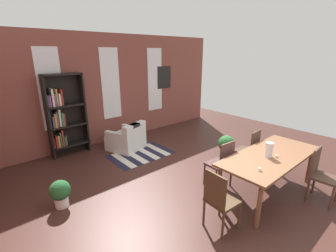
{
  "coord_description": "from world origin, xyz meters",
  "views": [
    {
      "loc": [
        -3.06,
        -2.1,
        2.5
      ],
      "look_at": [
        0.17,
        1.65,
        0.93
      ],
      "focal_mm": 24.79,
      "sensor_mm": 36.0,
      "label": 1
    }
  ],
  "objects_px": {
    "dining_table": "(270,159)",
    "dining_chair_far_right": "(249,149)",
    "dining_chair_head_left": "(219,199)",
    "dining_chair_near_right": "(321,173)",
    "dining_chair_far_left": "(222,163)",
    "vase_on_table": "(269,150)",
    "armchair_white": "(127,139)",
    "potted_plant_corner": "(60,192)",
    "potted_plant_by_shelf": "(226,145)",
    "bookshelf_tall": "(63,116)"
  },
  "relations": [
    {
      "from": "vase_on_table",
      "to": "dining_chair_head_left",
      "type": "height_order",
      "value": "vase_on_table"
    },
    {
      "from": "dining_chair_near_right",
      "to": "vase_on_table",
      "type": "bearing_deg",
      "value": 130.79
    },
    {
      "from": "vase_on_table",
      "to": "armchair_white",
      "type": "bearing_deg",
      "value": 102.41
    },
    {
      "from": "vase_on_table",
      "to": "dining_chair_near_right",
      "type": "height_order",
      "value": "vase_on_table"
    },
    {
      "from": "vase_on_table",
      "to": "bookshelf_tall",
      "type": "bearing_deg",
      "value": 116.66
    },
    {
      "from": "dining_chair_far_right",
      "to": "dining_chair_far_left",
      "type": "relative_size",
      "value": 1.0
    },
    {
      "from": "dining_chair_near_right",
      "to": "bookshelf_tall",
      "type": "relative_size",
      "value": 0.47
    },
    {
      "from": "dining_chair_head_left",
      "to": "potted_plant_by_shelf",
      "type": "height_order",
      "value": "dining_chair_head_left"
    },
    {
      "from": "vase_on_table",
      "to": "dining_chair_far_right",
      "type": "relative_size",
      "value": 0.27
    },
    {
      "from": "potted_plant_by_shelf",
      "to": "dining_chair_near_right",
      "type": "bearing_deg",
      "value": -96.86
    },
    {
      "from": "dining_chair_far_left",
      "to": "dining_chair_near_right",
      "type": "bearing_deg",
      "value": -54.69
    },
    {
      "from": "dining_table",
      "to": "bookshelf_tall",
      "type": "bearing_deg",
      "value": 117.84
    },
    {
      "from": "dining_chair_far_right",
      "to": "dining_chair_far_left",
      "type": "xyz_separation_m",
      "value": [
        -0.98,
        -0.0,
        0.0
      ]
    },
    {
      "from": "dining_table",
      "to": "vase_on_table",
      "type": "relative_size",
      "value": 8.31
    },
    {
      "from": "armchair_white",
      "to": "dining_chair_far_left",
      "type": "bearing_deg",
      "value": -82.12
    },
    {
      "from": "potted_plant_by_shelf",
      "to": "potted_plant_corner",
      "type": "distance_m",
      "value": 3.81
    },
    {
      "from": "bookshelf_tall",
      "to": "potted_plant_corner",
      "type": "distance_m",
      "value": 2.4
    },
    {
      "from": "dining_chair_far_left",
      "to": "armchair_white",
      "type": "bearing_deg",
      "value": 97.88
    },
    {
      "from": "potted_plant_corner",
      "to": "vase_on_table",
      "type": "bearing_deg",
      "value": -35.27
    },
    {
      "from": "dining_chair_head_left",
      "to": "dining_chair_far_left",
      "type": "distance_m",
      "value": 1.18
    },
    {
      "from": "dining_table",
      "to": "dining_chair_head_left",
      "type": "distance_m",
      "value": 1.46
    },
    {
      "from": "dining_chair_far_right",
      "to": "dining_chair_far_left",
      "type": "bearing_deg",
      "value": -179.99
    },
    {
      "from": "dining_table",
      "to": "dining_chair_far_right",
      "type": "xyz_separation_m",
      "value": [
        0.49,
        0.68,
        -0.18
      ]
    },
    {
      "from": "dining_table",
      "to": "dining_chair_far_right",
      "type": "distance_m",
      "value": 0.86
    },
    {
      "from": "bookshelf_tall",
      "to": "armchair_white",
      "type": "xyz_separation_m",
      "value": [
        1.34,
        -0.71,
        -0.74
      ]
    },
    {
      "from": "dining_chair_head_left",
      "to": "bookshelf_tall",
      "type": "height_order",
      "value": "bookshelf_tall"
    },
    {
      "from": "dining_table",
      "to": "potted_plant_by_shelf",
      "type": "relative_size",
      "value": 3.89
    },
    {
      "from": "vase_on_table",
      "to": "bookshelf_tall",
      "type": "height_order",
      "value": "bookshelf_tall"
    },
    {
      "from": "vase_on_table",
      "to": "armchair_white",
      "type": "relative_size",
      "value": 0.25
    },
    {
      "from": "vase_on_table",
      "to": "potted_plant_by_shelf",
      "type": "xyz_separation_m",
      "value": [
        0.85,
        1.44,
        -0.59
      ]
    },
    {
      "from": "dining_chair_head_left",
      "to": "dining_chair_far_left",
      "type": "xyz_separation_m",
      "value": [
        0.96,
        0.68,
        0.0
      ]
    },
    {
      "from": "vase_on_table",
      "to": "potted_plant_corner",
      "type": "height_order",
      "value": "vase_on_table"
    },
    {
      "from": "dining_chair_near_right",
      "to": "potted_plant_by_shelf",
      "type": "distance_m",
      "value": 2.15
    },
    {
      "from": "dining_chair_far_left",
      "to": "bookshelf_tall",
      "type": "distance_m",
      "value": 3.94
    },
    {
      "from": "vase_on_table",
      "to": "potted_plant_corner",
      "type": "xyz_separation_m",
      "value": [
        -2.92,
        2.06,
        -0.63
      ]
    },
    {
      "from": "dining_chair_far_left",
      "to": "potted_plant_by_shelf",
      "type": "bearing_deg",
      "value": 31.77
    },
    {
      "from": "bookshelf_tall",
      "to": "potted_plant_corner",
      "type": "bearing_deg",
      "value": -110.91
    },
    {
      "from": "dining_chair_far_right",
      "to": "potted_plant_by_shelf",
      "type": "relative_size",
      "value": 1.72
    },
    {
      "from": "vase_on_table",
      "to": "bookshelf_tall",
      "type": "relative_size",
      "value": 0.13
    },
    {
      "from": "vase_on_table",
      "to": "dining_chair_far_left",
      "type": "xyz_separation_m",
      "value": [
        -0.38,
        0.68,
        -0.38
      ]
    },
    {
      "from": "vase_on_table",
      "to": "armchair_white",
      "type": "xyz_separation_m",
      "value": [
        -0.77,
        3.48,
        -0.62
      ]
    },
    {
      "from": "armchair_white",
      "to": "potted_plant_corner",
      "type": "xyz_separation_m",
      "value": [
        -2.15,
        -1.42,
        -0.01
      ]
    },
    {
      "from": "bookshelf_tall",
      "to": "armchair_white",
      "type": "bearing_deg",
      "value": -27.83
    },
    {
      "from": "dining_chair_near_right",
      "to": "dining_chair_far_left",
      "type": "bearing_deg",
      "value": 125.31
    },
    {
      "from": "bookshelf_tall",
      "to": "potted_plant_corner",
      "type": "relative_size",
      "value": 4.25
    },
    {
      "from": "dining_chair_near_right",
      "to": "potted_plant_corner",
      "type": "relative_size",
      "value": 1.98
    },
    {
      "from": "dining_chair_head_left",
      "to": "dining_chair_near_right",
      "type": "relative_size",
      "value": 1.0
    },
    {
      "from": "dining_chair_near_right",
      "to": "potted_plant_by_shelf",
      "type": "bearing_deg",
      "value": 83.14
    },
    {
      "from": "dining_chair_near_right",
      "to": "potted_plant_by_shelf",
      "type": "xyz_separation_m",
      "value": [
        0.26,
        2.13,
        -0.2
      ]
    },
    {
      "from": "dining_chair_far_right",
      "to": "potted_plant_by_shelf",
      "type": "xyz_separation_m",
      "value": [
        0.25,
        0.76,
        -0.2
      ]
    }
  ]
}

